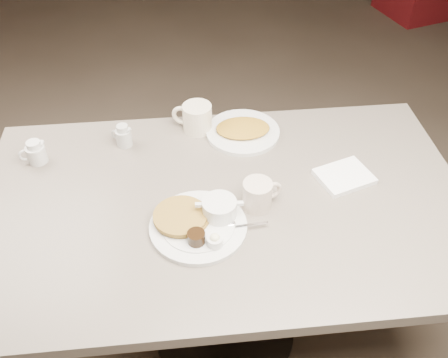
{
  "coord_description": "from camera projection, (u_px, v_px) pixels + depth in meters",
  "views": [
    {
      "loc": [
        -0.11,
        -1.06,
        1.82
      ],
      "look_at": [
        0.0,
        0.02,
        0.82
      ],
      "focal_mm": 39.63,
      "sensor_mm": 36.0,
      "label": 1
    }
  ],
  "objects": [
    {
      "name": "diner_table",
      "position": [
        225.0,
        237.0,
        1.62
      ],
      "size": [
        1.5,
        0.9,
        0.75
      ],
      "color": "slate",
      "rests_on": "ground"
    },
    {
      "name": "hash_plate",
      "position": [
        243.0,
        131.0,
        1.74
      ],
      "size": [
        0.27,
        0.27,
        0.04
      ],
      "color": "silver",
      "rests_on": "diner_table"
    },
    {
      "name": "napkin",
      "position": [
        344.0,
        177.0,
        1.57
      ],
      "size": [
        0.2,
        0.18,
        0.02
      ],
      "color": "white",
      "rests_on": "diner_table"
    },
    {
      "name": "main_plate",
      "position": [
        200.0,
        221.0,
        1.42
      ],
      "size": [
        0.35,
        0.3,
        0.07
      ],
      "color": "silver",
      "rests_on": "diner_table"
    },
    {
      "name": "creamer_right",
      "position": [
        123.0,
        136.0,
        1.68
      ],
      "size": [
        0.08,
        0.06,
        0.08
      ],
      "color": "#B8B9B5",
      "rests_on": "diner_table"
    },
    {
      "name": "coffee_mug_far",
      "position": [
        196.0,
        118.0,
        1.74
      ],
      "size": [
        0.16,
        0.13,
        0.1
      ],
      "color": "#F1E5C9",
      "rests_on": "diner_table"
    },
    {
      "name": "creamer_left",
      "position": [
        36.0,
        153.0,
        1.62
      ],
      "size": [
        0.09,
        0.07,
        0.08
      ],
      "color": "silver",
      "rests_on": "diner_table"
    },
    {
      "name": "coffee_mug_near",
      "position": [
        258.0,
        194.0,
        1.46
      ],
      "size": [
        0.13,
        0.11,
        0.09
      ],
      "color": "beige",
      "rests_on": "diner_table"
    }
  ]
}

